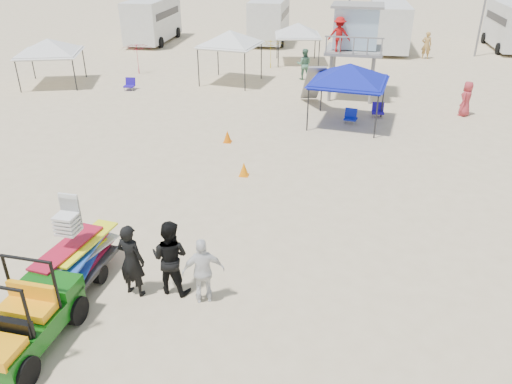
# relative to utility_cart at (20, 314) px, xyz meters

# --- Properties ---
(ground) EXTENTS (140.00, 140.00, 0.00)m
(ground) POSITION_rel_utility_cart_xyz_m (3.43, 2.17, -0.88)
(ground) COLOR beige
(ground) RESTS_ON ground
(utility_cart) EXTENTS (1.41, 2.56, 1.88)m
(utility_cart) POSITION_rel_utility_cart_xyz_m (0.00, 0.00, 0.00)
(utility_cart) COLOR #0C4E0C
(utility_cart) RESTS_ON ground
(surf_trailer) EXTENTS (1.34, 2.29, 2.05)m
(surf_trailer) POSITION_rel_utility_cart_xyz_m (0.01, 2.33, -0.04)
(surf_trailer) COLOR black
(surf_trailer) RESTS_ON ground
(man_left) EXTENTS (0.76, 0.59, 1.86)m
(man_left) POSITION_rel_utility_cart_xyz_m (1.52, 2.03, 0.05)
(man_left) COLOR black
(man_left) RESTS_ON ground
(man_mid) EXTENTS (1.01, 0.84, 1.89)m
(man_mid) POSITION_rel_utility_cart_xyz_m (2.37, 2.28, 0.07)
(man_mid) COLOR black
(man_mid) RESTS_ON ground
(man_right) EXTENTS (1.05, 0.70, 1.66)m
(man_right) POSITION_rel_utility_cart_xyz_m (3.22, 2.03, -0.05)
(man_right) COLOR white
(man_right) RESTS_ON ground
(lifeguard_tower) EXTENTS (2.96, 2.96, 4.48)m
(lifeguard_tower) POSITION_rel_utility_cart_xyz_m (6.61, 19.43, 2.46)
(lifeguard_tower) COLOR gray
(lifeguard_tower) RESTS_ON ground
(canopy_blue) EXTENTS (3.50, 3.50, 3.10)m
(canopy_blue) POSITION_rel_utility_cart_xyz_m (6.45, 15.00, 1.68)
(canopy_blue) COLOR black
(canopy_blue) RESTS_ON ground
(canopy_white_a) EXTENTS (3.38, 3.38, 3.33)m
(canopy_white_a) POSITION_rel_utility_cart_xyz_m (-0.08, 21.09, 1.91)
(canopy_white_a) COLOR black
(canopy_white_a) RESTS_ON ground
(canopy_white_b) EXTENTS (3.84, 3.84, 2.95)m
(canopy_white_b) POSITION_rel_utility_cart_xyz_m (-9.91, 19.10, 1.53)
(canopy_white_b) COLOR black
(canopy_white_b) RESTS_ON ground
(canopy_white_c) EXTENTS (3.14, 3.14, 2.96)m
(canopy_white_c) POSITION_rel_utility_cart_xyz_m (3.25, 26.73, 1.53)
(canopy_white_c) COLOR black
(canopy_white_c) RESTS_ON ground
(umbrella_a) EXTENTS (2.53, 2.55, 1.82)m
(umbrella_a) POSITION_rel_utility_cart_xyz_m (-6.08, 22.21, 0.04)
(umbrella_a) COLOR red
(umbrella_a) RESTS_ON ground
(umbrella_b) EXTENTS (2.75, 2.74, 1.79)m
(umbrella_b) POSITION_rel_utility_cart_xyz_m (1.75, 24.90, 0.02)
(umbrella_b) COLOR gold
(umbrella_b) RESTS_ON ground
(cone_near) EXTENTS (0.34, 0.34, 0.50)m
(cone_near) POSITION_rel_utility_cart_xyz_m (2.91, 8.85, -0.63)
(cone_near) COLOR orange
(cone_near) RESTS_ON ground
(cone_far) EXTENTS (0.34, 0.34, 0.50)m
(cone_far) POSITION_rel_utility_cart_xyz_m (1.66, 11.90, -0.63)
(cone_far) COLOR orange
(cone_far) RESTS_ON ground
(beach_chair_a) EXTENTS (0.57, 0.61, 0.64)m
(beach_chair_a) POSITION_rel_utility_cart_xyz_m (-5.27, 18.75, -0.56)
(beach_chair_a) COLOR #200E97
(beach_chair_a) RESTS_ON ground
(beach_chair_b) EXTENTS (0.64, 0.70, 0.64)m
(beach_chair_b) POSITION_rel_utility_cart_xyz_m (6.67, 15.12, -0.56)
(beach_chair_b) COLOR #1021AF
(beach_chair_b) RESTS_ON ground
(beach_chair_c) EXTENTS (0.55, 0.59, 0.64)m
(beach_chair_c) POSITION_rel_utility_cart_xyz_m (7.94, 16.25, -0.56)
(beach_chair_c) COLOR #200E9C
(beach_chair_c) RESTS_ON ground
(rv_far_left) EXTENTS (2.64, 6.80, 3.25)m
(rv_far_left) POSITION_rel_utility_cart_xyz_m (-8.58, 32.17, 0.92)
(rv_far_left) COLOR silver
(rv_far_left) RESTS_ON ground
(rv_mid_left) EXTENTS (2.65, 6.50, 3.25)m
(rv_mid_left) POSITION_rel_utility_cart_xyz_m (0.42, 33.67, 0.92)
(rv_mid_left) COLOR silver
(rv_mid_left) RESTS_ON ground
(rv_mid_right) EXTENTS (2.64, 7.00, 3.25)m
(rv_mid_right) POSITION_rel_utility_cart_xyz_m (9.42, 32.17, 0.92)
(rv_mid_right) COLOR silver
(rv_mid_right) RESTS_ON ground
(distant_beachgoers) EXTENTS (8.83, 13.07, 1.80)m
(distant_beachgoers) POSITION_rel_utility_cart_xyz_m (8.20, 22.42, -0.01)
(distant_beachgoers) COLOR #AB3039
(distant_beachgoers) RESTS_ON ground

